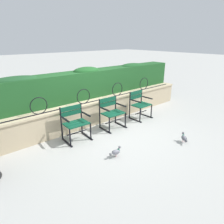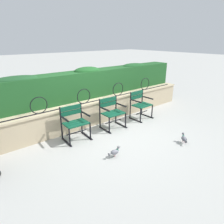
% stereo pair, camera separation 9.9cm
% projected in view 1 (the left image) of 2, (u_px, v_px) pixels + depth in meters
% --- Properties ---
extents(ground_plane, '(60.00, 60.00, 0.00)m').
position_uv_depth(ground_plane, '(114.00, 132.00, 5.45)').
color(ground_plane, '#ADADA8').
extents(stone_wall, '(7.25, 0.41, 0.69)m').
position_uv_depth(stone_wall, '(95.00, 111.00, 5.95)').
color(stone_wall, tan).
rests_on(stone_wall, ground).
extents(iron_arch_fence, '(6.72, 0.02, 0.42)m').
position_uv_depth(iron_arch_fence, '(86.00, 97.00, 5.51)').
color(iron_arch_fence, black).
rests_on(iron_arch_fence, stone_wall).
extents(hedge_row, '(7.11, 0.59, 0.90)m').
position_uv_depth(hedge_row, '(85.00, 83.00, 6.02)').
color(hedge_row, '#1E5123').
rests_on(hedge_row, stone_wall).
extents(park_chair_left, '(0.62, 0.55, 0.84)m').
position_uv_depth(park_chair_left, '(75.00, 122.00, 4.93)').
color(park_chair_left, '#0F4C33').
rests_on(park_chair_left, ground).
extents(park_chair_centre, '(0.63, 0.54, 0.84)m').
position_uv_depth(park_chair_centre, '(111.00, 112.00, 5.60)').
color(park_chair_centre, '#0F4C33').
rests_on(park_chair_centre, ground).
extents(park_chair_right, '(0.60, 0.54, 0.85)m').
position_uv_depth(park_chair_right, '(140.00, 104.00, 6.29)').
color(park_chair_right, '#0F4C33').
rests_on(park_chair_right, ground).
extents(pigeon_near_chairs, '(0.22, 0.24, 0.22)m').
position_uv_depth(pigeon_near_chairs, '(184.00, 138.00, 4.89)').
color(pigeon_near_chairs, slate).
rests_on(pigeon_near_chairs, ground).
extents(pigeon_far_side, '(0.29, 0.12, 0.22)m').
position_uv_depth(pigeon_far_side, '(116.00, 152.00, 4.29)').
color(pigeon_far_side, gray).
rests_on(pigeon_far_side, ground).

